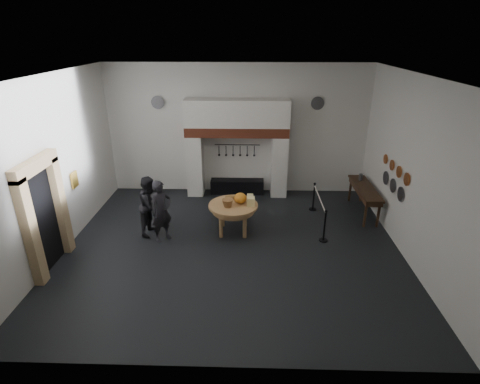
{
  "coord_description": "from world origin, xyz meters",
  "views": [
    {
      "loc": [
        0.47,
        -8.8,
        5.41
      ],
      "look_at": [
        0.19,
        0.65,
        1.35
      ],
      "focal_mm": 28.0,
      "sensor_mm": 36.0,
      "label": 1
    }
  ],
  "objects_px": {
    "work_table": "(233,206)",
    "visitor_far": "(151,205)",
    "visitor_near": "(161,211)",
    "barrier_post_far": "(314,197)",
    "iron_range": "(237,186)",
    "side_table": "(365,188)",
    "barrier_post_near": "(325,227)"
  },
  "relations": [
    {
      "from": "side_table",
      "to": "barrier_post_far",
      "type": "height_order",
      "value": "same"
    },
    {
      "from": "work_table",
      "to": "iron_range",
      "type": "bearing_deg",
      "value": 89.86
    },
    {
      "from": "work_table",
      "to": "visitor_far",
      "type": "relative_size",
      "value": 0.82
    },
    {
      "from": "iron_range",
      "to": "side_table",
      "type": "distance_m",
      "value": 4.42
    },
    {
      "from": "iron_range",
      "to": "visitor_far",
      "type": "bearing_deg",
      "value": -128.44
    },
    {
      "from": "barrier_post_far",
      "to": "side_table",
      "type": "bearing_deg",
      "value": -7.13
    },
    {
      "from": "barrier_post_near",
      "to": "side_table",
      "type": "bearing_deg",
      "value": 49.26
    },
    {
      "from": "iron_range",
      "to": "barrier_post_far",
      "type": "distance_m",
      "value": 2.88
    },
    {
      "from": "work_table",
      "to": "visitor_far",
      "type": "xyz_separation_m",
      "value": [
        -2.35,
        -0.1,
        0.03
      ]
    },
    {
      "from": "barrier_post_near",
      "to": "barrier_post_far",
      "type": "bearing_deg",
      "value": 90.0
    },
    {
      "from": "visitor_near",
      "to": "side_table",
      "type": "bearing_deg",
      "value": -30.83
    },
    {
      "from": "barrier_post_near",
      "to": "barrier_post_far",
      "type": "relative_size",
      "value": 1.0
    },
    {
      "from": "visitor_near",
      "to": "barrier_post_far",
      "type": "height_order",
      "value": "visitor_near"
    },
    {
      "from": "iron_range",
      "to": "barrier_post_far",
      "type": "height_order",
      "value": "barrier_post_far"
    },
    {
      "from": "visitor_far",
      "to": "side_table",
      "type": "relative_size",
      "value": 0.79
    },
    {
      "from": "iron_range",
      "to": "work_table",
      "type": "distance_m",
      "value": 2.93
    },
    {
      "from": "iron_range",
      "to": "visitor_near",
      "type": "distance_m",
      "value": 3.95
    },
    {
      "from": "visitor_near",
      "to": "visitor_far",
      "type": "distance_m",
      "value": 0.57
    },
    {
      "from": "side_table",
      "to": "barrier_post_far",
      "type": "bearing_deg",
      "value": 172.87
    },
    {
      "from": "visitor_far",
      "to": "barrier_post_far",
      "type": "height_order",
      "value": "visitor_far"
    },
    {
      "from": "visitor_near",
      "to": "barrier_post_far",
      "type": "relative_size",
      "value": 1.96
    },
    {
      "from": "visitor_far",
      "to": "barrier_post_far",
      "type": "relative_size",
      "value": 1.92
    },
    {
      "from": "iron_range",
      "to": "barrier_post_far",
      "type": "xyz_separation_m",
      "value": [
        2.54,
        -1.33,
        0.2
      ]
    },
    {
      "from": "side_table",
      "to": "work_table",
      "type": "bearing_deg",
      "value": -161.83
    },
    {
      "from": "work_table",
      "to": "visitor_far",
      "type": "distance_m",
      "value": 2.36
    },
    {
      "from": "visitor_near",
      "to": "barrier_post_near",
      "type": "height_order",
      "value": "visitor_near"
    },
    {
      "from": "side_table",
      "to": "barrier_post_near",
      "type": "bearing_deg",
      "value": -130.74
    },
    {
      "from": "iron_range",
      "to": "work_table",
      "type": "height_order",
      "value": "work_table"
    },
    {
      "from": "barrier_post_near",
      "to": "visitor_far",
      "type": "bearing_deg",
      "value": 175.85
    },
    {
      "from": "visitor_near",
      "to": "barrier_post_near",
      "type": "bearing_deg",
      "value": -47.24
    },
    {
      "from": "work_table",
      "to": "barrier_post_far",
      "type": "bearing_deg",
      "value": 31.15
    },
    {
      "from": "visitor_far",
      "to": "barrier_post_near",
      "type": "relative_size",
      "value": 1.92
    }
  ]
}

